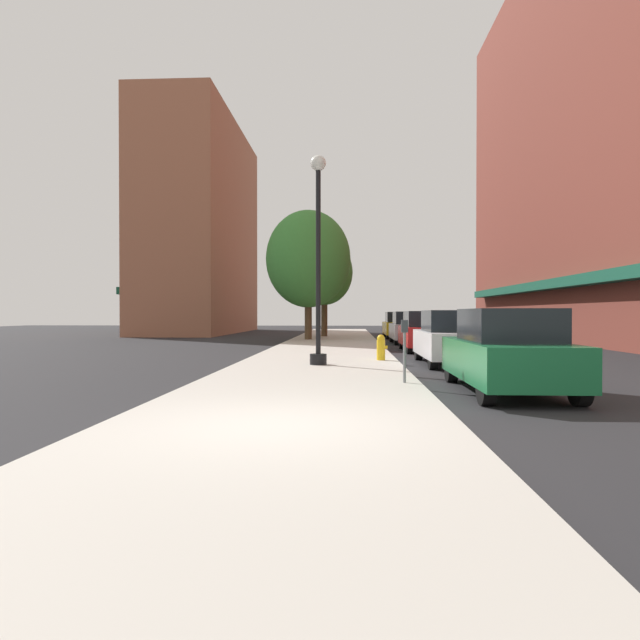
% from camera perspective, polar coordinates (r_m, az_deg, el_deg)
% --- Properties ---
extents(ground_plane, '(90.00, 90.00, 0.00)m').
position_cam_1_polar(ground_plane, '(25.34, 10.07, -2.87)').
color(ground_plane, '#232326').
extents(sidewalk_slab, '(4.80, 50.00, 0.12)m').
position_cam_1_polar(sidewalk_slab, '(26.16, 1.07, -2.61)').
color(sidewalk_slab, '#B7B2A8').
rests_on(sidewalk_slab, ground).
extents(building_right_brick, '(6.80, 40.00, 23.97)m').
position_cam_1_polar(building_right_brick, '(33.97, 28.98, 18.43)').
color(building_right_brick, brown).
rests_on(building_right_brick, ground).
extents(building_far_background, '(6.80, 18.00, 16.68)m').
position_cam_1_polar(building_far_background, '(46.18, -12.10, 9.09)').
color(building_far_background, '#9E6047').
rests_on(building_far_background, ground).
extents(lamppost, '(0.48, 0.48, 5.90)m').
position_cam_1_polar(lamppost, '(15.68, -0.18, 6.67)').
color(lamppost, black).
rests_on(lamppost, sidewalk_slab).
extents(fire_hydrant, '(0.33, 0.26, 0.79)m').
position_cam_1_polar(fire_hydrant, '(17.22, 6.31, -2.81)').
color(fire_hydrant, gold).
rests_on(fire_hydrant, sidewalk_slab).
extents(parking_meter_near, '(0.14, 0.09, 1.31)m').
position_cam_1_polar(parking_meter_near, '(11.68, 8.71, -2.36)').
color(parking_meter_near, slate).
rests_on(parking_meter_near, sidewalk_slab).
extents(tree_near, '(3.60, 3.60, 6.12)m').
position_cam_1_polar(tree_near, '(35.23, 0.45, 4.89)').
color(tree_near, '#4C3823').
rests_on(tree_near, sidewalk_slab).
extents(tree_mid, '(4.69, 4.69, 7.17)m').
position_cam_1_polar(tree_mid, '(30.85, -1.22, 6.29)').
color(tree_mid, '#4C3823').
rests_on(tree_mid, sidewalk_slab).
extents(car_green, '(1.80, 4.30, 1.66)m').
position_cam_1_polar(car_green, '(11.52, 18.69, -3.13)').
color(car_green, black).
rests_on(car_green, ground).
extents(car_white, '(1.80, 4.30, 1.66)m').
position_cam_1_polar(car_white, '(17.33, 13.36, -1.84)').
color(car_white, black).
rests_on(car_white, ground).
extents(car_red, '(1.80, 4.30, 1.66)m').
position_cam_1_polar(car_red, '(23.18, 10.73, -1.20)').
color(car_red, black).
rests_on(car_red, ground).
extents(car_silver, '(1.80, 4.30, 1.66)m').
position_cam_1_polar(car_silver, '(28.96, 9.18, -0.82)').
color(car_silver, black).
rests_on(car_silver, ground).
extents(car_yellow, '(1.80, 4.30, 1.66)m').
position_cam_1_polar(car_yellow, '(35.09, 8.11, -0.55)').
color(car_yellow, black).
rests_on(car_yellow, ground).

